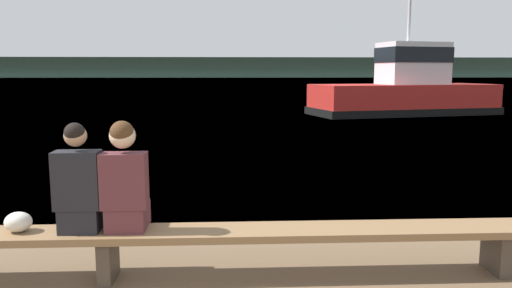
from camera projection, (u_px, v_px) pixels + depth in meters
name	position (u px, v px, depth m)	size (l,w,h in m)	color
water_surface	(230.00, 79.00, 124.72)	(240.00, 240.00, 0.00)	#5684A3
far_shoreline	(230.00, 67.00, 167.99)	(600.00, 12.00, 6.56)	#2D3D2D
bench_main	(107.00, 239.00, 4.52)	(7.87, 0.45, 0.46)	brown
person_left	(79.00, 186.00, 4.45)	(0.40, 0.42, 0.99)	black
person_right	(125.00, 183.00, 4.46)	(0.40, 0.43, 1.01)	#56282D
shopping_bag	(18.00, 222.00, 4.47)	(0.24, 0.21, 0.18)	beige
tugboat_red	(406.00, 92.00, 22.22)	(8.71, 4.79, 6.56)	red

